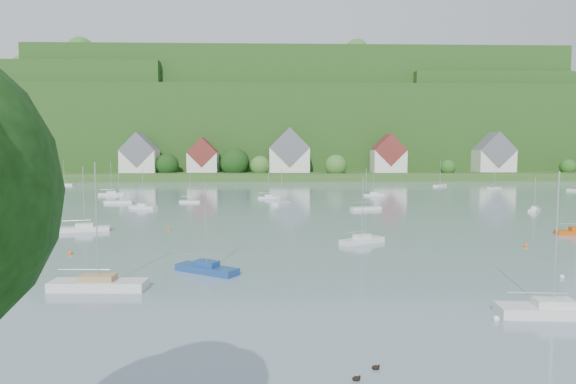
{
  "coord_description": "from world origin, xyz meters",
  "views": [
    {
      "loc": [
        -1.4,
        -13.15,
        11.1
      ],
      "look_at": [
        1.17,
        75.0,
        4.0
      ],
      "focal_mm": 30.88,
      "sensor_mm": 36.0,
      "label": 1
    }
  ],
  "objects": [
    {
      "name": "mooring_buoy_4",
      "position": [
        24.09,
        29.1,
        0.0
      ],
      "size": [
        0.41,
        0.41,
        0.41
      ],
      "primitive_type": "sphere",
      "color": "white",
      "rests_on": "ground"
    },
    {
      "name": "mooring_buoy_0",
      "position": [
        -23.57,
        40.68,
        0.0
      ],
      "size": [
        0.48,
        0.48,
        0.48
      ],
      "primitive_type": "sphere",
      "color": "#F4570C",
      "rests_on": "ground"
    },
    {
      "name": "village_building_1",
      "position": [
        -30.0,
        189.0,
        8.75
      ],
      "size": [
        12.0,
        9.36,
        14.0
      ],
      "color": "silver",
      "rests_on": "far_shore_strip"
    },
    {
      "name": "near_sailboat_1",
      "position": [
        -7.59,
        31.96,
        0.45
      ],
      "size": [
        6.26,
        4.88,
        8.51
      ],
      "rotation": [
        0.0,
        0.0,
        -0.57
      ],
      "color": "navy",
      "rests_on": "ground"
    },
    {
      "name": "near_sailboat_6",
      "position": [
        -27.99,
        56.55,
        0.46
      ],
      "size": [
        6.94,
        3.4,
        9.03
      ],
      "rotation": [
        0.0,
        0.0,
        0.24
      ],
      "color": "silver",
      "rests_on": "ground"
    },
    {
      "name": "far_shore_strip",
      "position": [
        0.0,
        200.0,
        1.5
      ],
      "size": [
        600.0,
        60.0,
        3.0
      ],
      "primitive_type": "cube",
      "color": "#294B1C",
      "rests_on": "ground"
    },
    {
      "name": "village_building_0",
      "position": [
        -55.0,
        187.0,
        9.51
      ],
      "size": [
        14.0,
        10.4,
        16.0
      ],
      "color": "silver",
      "rests_on": "far_shore_strip"
    },
    {
      "name": "near_sailboat_2",
      "position": [
        -15.57,
        26.5,
        0.5
      ],
      "size": [
        7.72,
        2.45,
        10.31
      ],
      "rotation": [
        0.0,
        0.0,
        -0.04
      ],
      "color": "silver",
      "rests_on": "ground"
    },
    {
      "name": "mooring_buoy_5",
      "position": [
        -27.46,
        41.07,
        0.0
      ],
      "size": [
        0.46,
        0.46,
        0.46
      ],
      "primitive_type": "sphere",
      "color": "#F4570C",
      "rests_on": "ground"
    },
    {
      "name": "village_building_2",
      "position": [
        5.0,
        188.0,
        10.27
      ],
      "size": [
        16.0,
        11.44,
        18.0
      ],
      "color": "silver",
      "rests_on": "far_shore_strip"
    },
    {
      "name": "near_sailboat_4",
      "position": [
        17.49,
        18.99,
        0.49
      ],
      "size": [
        7.44,
        2.68,
        9.84
      ],
      "rotation": [
        0.0,
        0.0,
        -0.09
      ],
      "color": "silver",
      "rests_on": "ground"
    },
    {
      "name": "village_building_4",
      "position": [
        90.0,
        190.0,
        9.59
      ],
      "size": [
        15.0,
        10.4,
        16.5
      ],
      "color": "silver",
      "rests_on": "far_shore_strip"
    },
    {
      "name": "duck_pair",
      "position": [
        3.21,
        10.62,
        0.1
      ],
      "size": [
        1.63,
        1.46,
        0.3
      ],
      "color": "black",
      "rests_on": "ground"
    },
    {
      "name": "near_sailboat_3",
      "position": [
        9.42,
        46.38,
        0.44
      ],
      "size": [
        6.0,
        4.69,
        8.16
      ],
      "rotation": [
        0.0,
        0.0,
        0.57
      ],
      "color": "silver",
      "rests_on": "ground"
    },
    {
      "name": "village_building_3",
      "position": [
        45.0,
        186.0,
        9.43
      ],
      "size": [
        13.0,
        10.4,
        15.5
      ],
      "color": "silver",
      "rests_on": "far_shore_strip"
    },
    {
      "name": "mooring_buoy_1",
      "position": [
        13.28,
        18.3,
        0.0
      ],
      "size": [
        0.45,
        0.45,
        0.45
      ],
      "primitive_type": "sphere",
      "color": "white",
      "rests_on": "ground"
    },
    {
      "name": "mooring_buoy_3",
      "position": [
        -16.36,
        57.27,
        0.0
      ],
      "size": [
        0.46,
        0.46,
        0.46
      ],
      "primitive_type": "sphere",
      "color": "#F4570C",
      "rests_on": "ground"
    },
    {
      "name": "mooring_buoy_2",
      "position": [
        28.32,
        43.51,
        0.0
      ],
      "size": [
        0.49,
        0.49,
        0.49
      ],
      "primitive_type": "sphere",
      "color": "#F4570C",
      "rests_on": "ground"
    },
    {
      "name": "forested_ridge",
      "position": [
        0.39,
        268.57,
        22.89
      ],
      "size": [
        620.0,
        181.22,
        69.89
      ],
      "color": "#1F4215",
      "rests_on": "ground"
    },
    {
      "name": "far_sailboat_cluster",
      "position": [
        7.74,
        115.54,
        0.37
      ],
      "size": [
        187.91,
        78.94,
        8.71
      ],
      "color": "silver",
      "rests_on": "ground"
    }
  ]
}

